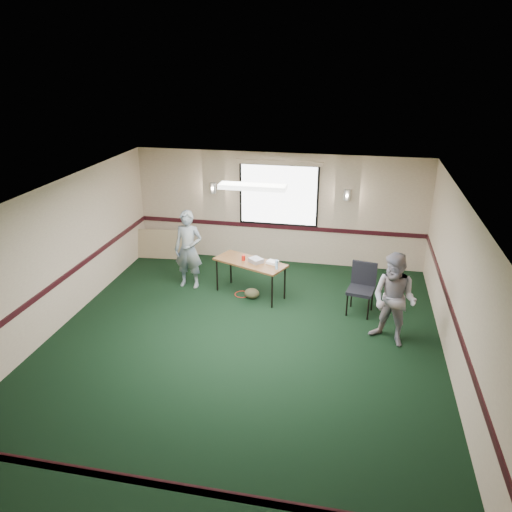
% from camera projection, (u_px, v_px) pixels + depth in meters
% --- Properties ---
extents(ground, '(8.00, 8.00, 0.00)m').
position_uv_depth(ground, '(241.00, 345.00, 8.87)').
color(ground, black).
rests_on(ground, ground).
extents(room_shell, '(8.00, 8.02, 8.00)m').
position_uv_depth(room_shell, '(264.00, 224.00, 10.20)').
color(room_shell, tan).
rests_on(room_shell, ground).
extents(folding_table, '(1.66, 1.16, 0.77)m').
position_uv_depth(folding_table, '(250.00, 264.00, 10.47)').
color(folding_table, '#4F2C16').
rests_on(folding_table, ground).
extents(projector, '(0.35, 0.34, 0.09)m').
position_uv_depth(projector, '(256.00, 260.00, 10.39)').
color(projector, gray).
rests_on(projector, folding_table).
extents(game_console, '(0.27, 0.24, 0.06)m').
position_uv_depth(game_console, '(272.00, 262.00, 10.35)').
color(game_console, white).
rests_on(game_console, folding_table).
extents(red_cup, '(0.08, 0.08, 0.12)m').
position_uv_depth(red_cup, '(243.00, 258.00, 10.49)').
color(red_cup, '#B8160C').
rests_on(red_cup, folding_table).
extents(water_bottle, '(0.06, 0.06, 0.20)m').
position_uv_depth(water_bottle, '(277.00, 265.00, 10.05)').
color(water_bottle, '#9BD3FF').
rests_on(water_bottle, folding_table).
extents(duffel_bag, '(0.33, 0.26, 0.22)m').
position_uv_depth(duffel_bag, '(252.00, 293.00, 10.54)').
color(duffel_bag, '#4B432B').
rests_on(duffel_bag, ground).
extents(cable_coil, '(0.40, 0.40, 0.02)m').
position_uv_depth(cable_coil, '(242.00, 294.00, 10.73)').
color(cable_coil, red).
rests_on(cable_coil, ground).
extents(folded_table, '(1.43, 0.33, 0.72)m').
position_uv_depth(folded_table, '(158.00, 244.00, 12.55)').
color(folded_table, tan).
rests_on(folded_table, ground).
extents(conference_chair, '(0.58, 0.60, 1.02)m').
position_uv_depth(conference_chair, '(362.00, 284.00, 9.84)').
color(conference_chair, black).
rests_on(conference_chair, ground).
extents(person_left, '(0.65, 0.44, 1.74)m').
position_uv_depth(person_left, '(188.00, 249.00, 10.82)').
color(person_left, '#38517C').
rests_on(person_left, ground).
extents(person_right, '(1.04, 0.97, 1.70)m').
position_uv_depth(person_right, '(394.00, 300.00, 8.66)').
color(person_right, '#7E96C4').
rests_on(person_right, ground).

